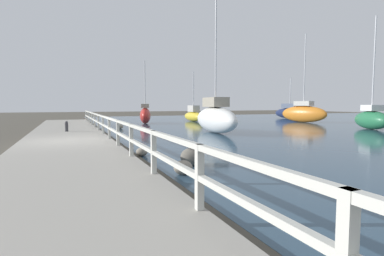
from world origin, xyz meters
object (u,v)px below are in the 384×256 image
at_px(mooring_bollard, 66,126).
at_px(sailboat_white, 215,118).
at_px(sailboat_green, 372,119).
at_px(sailboat_navy, 290,112).
at_px(sailboat_yellow, 193,115).
at_px(sailboat_red, 145,115).
at_px(sailboat_orange, 303,113).

xyz_separation_m(mooring_bollard, sailboat_white, (8.11, -1.61, 0.37)).
distance_m(sailboat_green, sailboat_navy, 15.23).
relative_size(sailboat_white, sailboat_yellow, 1.70).
height_order(sailboat_white, sailboat_red, sailboat_white).
relative_size(sailboat_green, sailboat_orange, 0.91).
distance_m(sailboat_white, sailboat_orange, 13.84).
relative_size(sailboat_orange, sailboat_red, 1.50).
bearing_deg(sailboat_navy, mooring_bollard, -151.13).
distance_m(sailboat_green, sailboat_red, 17.30).
height_order(sailboat_red, sailboat_navy, sailboat_red).
bearing_deg(sailboat_navy, sailboat_yellow, -171.52).
bearing_deg(sailboat_navy, sailboat_red, -167.74).
bearing_deg(mooring_bollard, sailboat_red, 52.92).
bearing_deg(sailboat_red, sailboat_orange, 0.61).
relative_size(sailboat_yellow, sailboat_red, 0.90).
relative_size(sailboat_orange, sailboat_navy, 1.40).
height_order(sailboat_green, sailboat_red, sailboat_green).
bearing_deg(sailboat_orange, sailboat_white, -166.84).
bearing_deg(sailboat_orange, mooring_bollard, 179.31).
bearing_deg(sailboat_yellow, mooring_bollard, -139.39).
distance_m(mooring_bollard, sailboat_navy, 26.56).
bearing_deg(sailboat_green, mooring_bollard, -170.18).
relative_size(mooring_bollard, sailboat_navy, 0.10).
relative_size(mooring_bollard, sailboat_yellow, 0.11).
height_order(sailboat_white, sailboat_orange, sailboat_white).
distance_m(sailboat_white, sailboat_green, 10.93).
height_order(sailboat_white, sailboat_navy, sailboat_white).
bearing_deg(sailboat_green, sailboat_orange, 98.74).
distance_m(sailboat_orange, sailboat_red, 14.68).
xyz_separation_m(sailboat_orange, sailboat_navy, (3.77, 6.21, -0.13)).
bearing_deg(sailboat_yellow, sailboat_orange, -31.49).
height_order(sailboat_orange, sailboat_navy, sailboat_orange).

